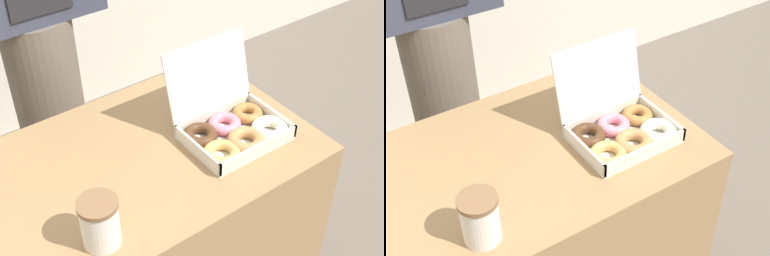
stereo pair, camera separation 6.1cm
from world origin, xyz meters
TOP-DOWN VIEW (x-y plane):
  - table at (0.00, 0.00)m, footprint 1.13×0.62m
  - donut_box at (0.34, -0.08)m, footprint 0.32×0.29m
  - coffee_cup at (-0.15, -0.20)m, footprint 0.09×0.09m
  - person_customer at (0.06, 0.61)m, footprint 0.45×0.25m

SIDE VIEW (x-z plane):
  - table at x=0.00m, z-range 0.00..0.74m
  - donut_box at x=0.34m, z-range 0.65..0.90m
  - coffee_cup at x=-0.15m, z-range 0.74..0.87m
  - person_customer at x=0.06m, z-range 0.06..1.80m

